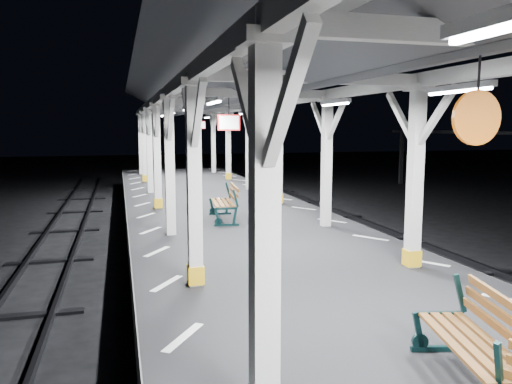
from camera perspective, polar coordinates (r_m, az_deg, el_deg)
name	(u,v)px	position (r m, az deg, el deg)	size (l,w,h in m)	color
platform	(363,352)	(7.33, 12.15, -17.49)	(6.00, 50.00, 1.00)	black
hazard_stripes_left	(183,337)	(6.44, -8.29, -16.10)	(1.00, 48.00, 0.01)	silver
canopy	(373,48)	(6.71, 13.19, 15.73)	(5.40, 49.00, 4.65)	silver
bench_mid	(483,341)	(5.54, 24.51, -15.20)	(1.02, 1.82, 0.93)	black
bench_far	(227,202)	(13.83, -3.37, -1.09)	(0.84, 1.85, 0.97)	black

